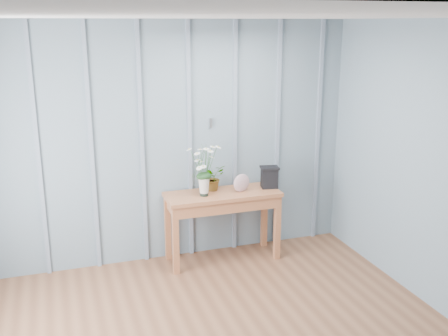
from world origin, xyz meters
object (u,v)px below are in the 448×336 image
object	(u,v)px
carved_box	(269,177)
felt_disc_vessel	(242,183)
sideboard	(222,203)
daisy_vase	(204,164)

from	to	relation	value
carved_box	felt_disc_vessel	bearing A→B (deg)	-173.60
sideboard	daisy_vase	xyz separation A→B (m)	(-0.21, -0.03, 0.45)
sideboard	daisy_vase	world-z (taller)	daisy_vase
felt_disc_vessel	sideboard	bearing A→B (deg)	158.70
sideboard	felt_disc_vessel	world-z (taller)	felt_disc_vessel
sideboard	felt_disc_vessel	bearing A→B (deg)	-9.78
sideboard	felt_disc_vessel	size ratio (longest dim) A/B	6.25
felt_disc_vessel	carved_box	xyz separation A→B (m)	(0.33, 0.04, 0.02)
felt_disc_vessel	carved_box	size ratio (longest dim) A/B	0.83
sideboard	carved_box	world-z (taller)	carved_box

